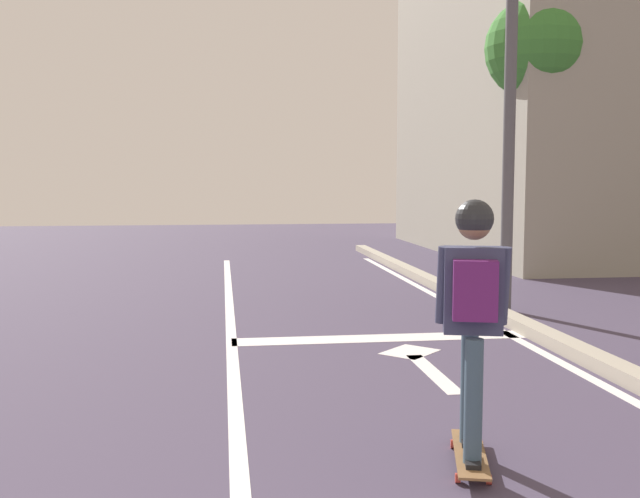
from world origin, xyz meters
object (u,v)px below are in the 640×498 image
Objects in this scene: traffic_signal_mast at (457,27)px; roadside_tree at (535,56)px; skateboard at (470,454)px; skater at (473,296)px.

roadside_tree is (2.78, 3.85, 0.34)m from traffic_signal_mast.
skateboard is 0.15× the size of traffic_signal_mast.
skater is at bearing -115.63° from roadside_tree.
traffic_signal_mast is at bearing 73.24° from skateboard.
traffic_signal_mast is 4.76m from roadside_tree.
skater is 6.11m from traffic_signal_mast.
traffic_signal_mast is (1.58, 5.24, 2.72)m from skater.
skater is at bearing -106.75° from traffic_signal_mast.
skateboard is 10.85m from roadside_tree.
skateboard is at bearing -115.64° from roadside_tree.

